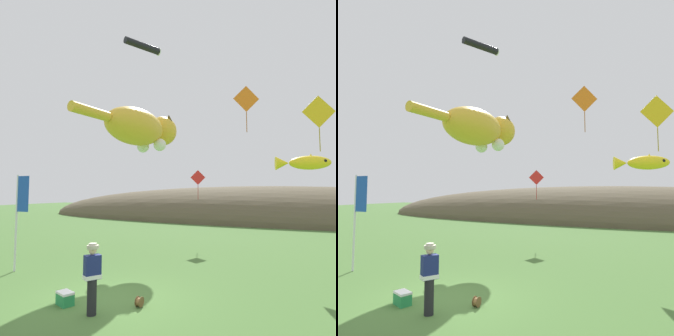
# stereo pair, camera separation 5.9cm
# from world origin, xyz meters

# --- Properties ---
(ground_plane) EXTENTS (120.00, 120.00, 0.00)m
(ground_plane) POSITION_xyz_m (0.00, 0.00, 0.00)
(ground_plane) COLOR #477033
(distant_hill_ridge) EXTENTS (57.68, 15.58, 7.45)m
(distant_hill_ridge) POSITION_xyz_m (1.66, 26.79, 0.00)
(distant_hill_ridge) COLOR brown
(distant_hill_ridge) RESTS_ON ground
(festival_attendant) EXTENTS (0.44, 0.49, 1.77)m
(festival_attendant) POSITION_xyz_m (0.19, -0.94, 0.95)
(festival_attendant) COLOR black
(festival_attendant) RESTS_ON ground
(kite_spool) EXTENTS (0.14, 0.27, 0.27)m
(kite_spool) POSITION_xyz_m (1.01, 0.03, 0.14)
(kite_spool) COLOR olive
(kite_spool) RESTS_ON ground
(picnic_cooler) EXTENTS (0.57, 0.47, 0.36)m
(picnic_cooler) POSITION_xyz_m (-0.90, -0.72, 0.18)
(picnic_cooler) COLOR #268C4C
(picnic_cooler) RESTS_ON ground
(festival_banner_pole) EXTENTS (0.66, 0.08, 3.76)m
(festival_banner_pole) POSITION_xyz_m (-5.08, 1.09, 2.46)
(festival_banner_pole) COLOR silver
(festival_banner_pole) RESTS_ON ground
(kite_giant_cat) EXTENTS (2.60, 7.33, 2.23)m
(kite_giant_cat) POSITION_xyz_m (-2.62, 6.33, 6.41)
(kite_giant_cat) COLOR gold
(kite_fish_windsock) EXTENTS (2.35, 1.12, 0.70)m
(kite_fish_windsock) POSITION_xyz_m (5.09, 7.01, 4.35)
(kite_fish_windsock) COLOR yellow
(kite_tube_streamer) EXTENTS (1.32, 2.11, 0.44)m
(kite_tube_streamer) POSITION_xyz_m (-2.53, 6.28, 10.88)
(kite_tube_streamer) COLOR black
(kite_diamond_orange) EXTENTS (1.01, 0.59, 2.06)m
(kite_diamond_orange) POSITION_xyz_m (2.91, 5.84, 7.12)
(kite_diamond_orange) COLOR orange
(kite_diamond_red) EXTENTS (0.87, 0.35, 1.82)m
(kite_diamond_red) POSITION_xyz_m (-0.97, 10.46, 3.95)
(kite_diamond_red) COLOR red
(kite_diamond_gold) EXTENTS (1.16, 0.45, 2.14)m
(kite_diamond_gold) POSITION_xyz_m (5.69, 5.27, 6.09)
(kite_diamond_gold) COLOR yellow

